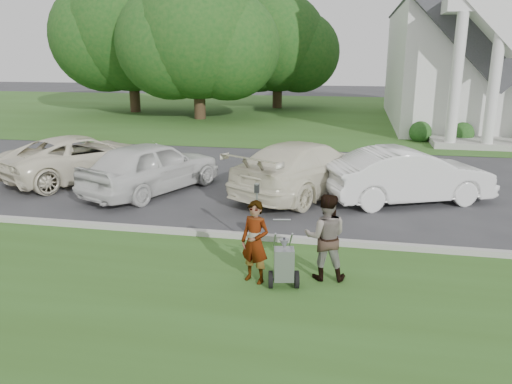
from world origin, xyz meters
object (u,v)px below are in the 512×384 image
(person_left, at_px, (255,243))
(car_c, at_px, (306,168))
(car_d, at_px, (409,176))
(person_right, at_px, (325,238))
(church, at_px, (475,24))
(striping_cart, at_px, (284,265))
(car_a, at_px, (83,157))
(tree_back, at_px, (278,47))
(tree_left, at_px, (198,40))
(parking_meter_near, at_px, (257,207))
(car_b, at_px, (152,166))
(tree_far, at_px, (130,33))

(person_left, bearing_deg, car_c, 108.28)
(car_d, bearing_deg, person_right, 137.43)
(church, relative_size, striping_cart, 20.23)
(car_a, bearing_deg, person_left, 167.47)
(tree_back, xyz_separation_m, car_a, (-3.01, -24.70, -3.96))
(tree_left, bearing_deg, parking_meter_near, -69.42)
(tree_left, height_order, car_d, tree_left)
(car_b, xyz_separation_m, car_c, (4.78, 0.74, -0.00))
(person_right, bearing_deg, car_d, -114.39)
(person_left, height_order, car_d, person_left)
(tree_far, bearing_deg, car_c, -53.64)
(tree_back, xyz_separation_m, parking_meter_near, (4.21, -29.87, -3.78))
(striping_cart, height_order, person_right, person_right)
(tree_left, distance_m, car_c, 19.79)
(tree_back, xyz_separation_m, person_right, (5.82, -31.24, -3.87))
(car_c, bearing_deg, car_b, 37.19)
(tree_left, distance_m, parking_meter_near, 23.73)
(church, height_order, car_c, church)
(car_d, bearing_deg, church, -38.18)
(parking_meter_near, xyz_separation_m, car_b, (-4.14, 3.96, -0.11))
(church, height_order, car_d, church)
(tree_far, distance_m, tree_back, 11.22)
(tree_far, xyz_separation_m, tree_back, (10.00, 5.00, -0.97))
(tree_left, xyz_separation_m, parking_meter_near, (8.21, -21.87, -4.17))
(tree_far, bearing_deg, person_right, -58.90)
(car_a, bearing_deg, striping_cart, 169.01)
(car_b, bearing_deg, tree_back, -66.98)
(tree_far, height_order, person_right, tree_far)
(person_right, height_order, car_d, person_right)
(tree_back, bearing_deg, person_right, -79.44)
(tree_back, distance_m, person_right, 32.01)
(car_b, bearing_deg, church, -101.34)
(car_c, relative_size, car_d, 1.17)
(tree_left, xyz_separation_m, person_right, (9.82, -23.24, -4.26))
(person_left, relative_size, car_b, 0.33)
(person_left, distance_m, parking_meter_near, 1.80)
(car_c, bearing_deg, parking_meter_near, 110.67)
(person_right, xyz_separation_m, car_a, (-8.83, 6.53, -0.09))
(tree_far, relative_size, person_left, 7.24)
(tree_left, relative_size, striping_cart, 8.92)
(tree_far, distance_m, car_d, 27.63)
(car_c, bearing_deg, church, -85.64)
(church, distance_m, parking_meter_near, 25.12)
(tree_left, xyz_separation_m, tree_far, (-6.00, 3.00, 0.58))
(striping_cart, bearing_deg, car_b, 119.38)
(person_right, xyz_separation_m, car_b, (-5.76, 5.32, -0.02))
(tree_far, distance_m, person_left, 30.73)
(church, xyz_separation_m, car_a, (-16.02, -17.83, -5.18))
(tree_far, bearing_deg, striping_cart, -60.57)
(tree_left, height_order, person_left, tree_left)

